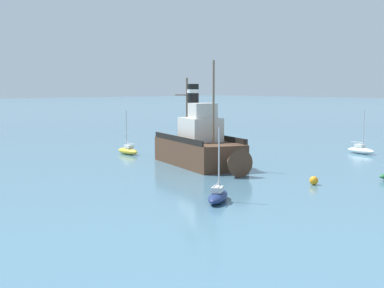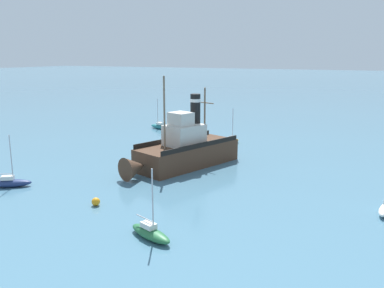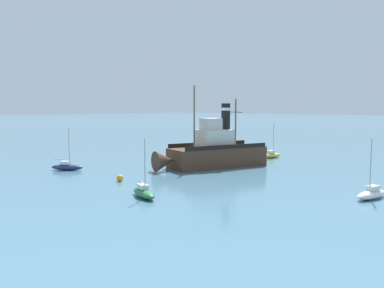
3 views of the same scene
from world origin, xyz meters
name	(u,v)px [view 1 (image 1 of 3)]	position (x,y,z in m)	size (l,w,h in m)	color
ground_plane	(206,166)	(0.00, 0.00, 0.00)	(600.00, 600.00, 0.00)	#477289
old_tugboat	(201,147)	(0.52, -0.13, 1.83)	(7.98, 14.73, 9.90)	#4C3323
sailboat_yellow	(128,150)	(-0.17, -12.74, 0.43)	(1.50, 3.90, 4.90)	gold
sailboat_navy	(218,196)	(11.63, 13.26, 0.43)	(3.75, 3.06, 4.90)	navy
sailboat_white	(361,150)	(-19.82, 4.59, 0.43)	(1.82, 3.94, 4.90)	white
mooring_buoy	(314,181)	(1.41, 13.51, 0.34)	(0.68, 0.68, 0.68)	orange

